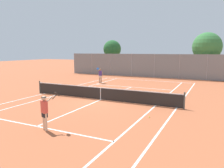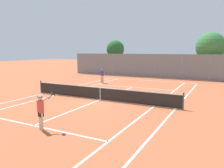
{
  "view_description": "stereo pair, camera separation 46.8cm",
  "coord_description": "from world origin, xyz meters",
  "px_view_note": "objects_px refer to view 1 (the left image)",
  "views": [
    {
      "loc": [
        7.67,
        -13.91,
        3.62
      ],
      "look_at": [
        0.21,
        1.5,
        1.0
      ],
      "focal_mm": 35.0,
      "sensor_mm": 36.0,
      "label": 1
    },
    {
      "loc": [
        8.09,
        -13.7,
        3.62
      ],
      "look_at": [
        0.21,
        1.5,
        1.0
      ],
      "focal_mm": 35.0,
      "sensor_mm": 36.0,
      "label": 2
    }
  ],
  "objects_px": {
    "tennis_net": "(101,93)",
    "player_near_side": "(45,110)",
    "tree_behind_left": "(112,49)",
    "loose_tennis_ball_0": "(121,87)",
    "tree_behind_right": "(208,48)",
    "loose_tennis_ball_3": "(149,117)",
    "loose_tennis_ball_1": "(52,94)",
    "player_far_left": "(100,75)"
  },
  "relations": [
    {
      "from": "loose_tennis_ball_0",
      "to": "loose_tennis_ball_3",
      "type": "relative_size",
      "value": 1.0
    },
    {
      "from": "tennis_net",
      "to": "loose_tennis_ball_0",
      "type": "distance_m",
      "value": 5.94
    },
    {
      "from": "player_far_left",
      "to": "loose_tennis_ball_1",
      "type": "relative_size",
      "value": 26.88
    },
    {
      "from": "player_far_left",
      "to": "tree_behind_right",
      "type": "distance_m",
      "value": 14.64
    },
    {
      "from": "loose_tennis_ball_1",
      "to": "tree_behind_right",
      "type": "relative_size",
      "value": 0.01
    },
    {
      "from": "player_near_side",
      "to": "player_far_left",
      "type": "xyz_separation_m",
      "value": [
        -4.9,
        14.13,
        0.0
      ]
    },
    {
      "from": "player_near_side",
      "to": "tree_behind_left",
      "type": "distance_m",
      "value": 26.63
    },
    {
      "from": "player_far_left",
      "to": "loose_tennis_ball_3",
      "type": "relative_size",
      "value": 26.88
    },
    {
      "from": "loose_tennis_ball_1",
      "to": "loose_tennis_ball_3",
      "type": "relative_size",
      "value": 1.0
    },
    {
      "from": "player_near_side",
      "to": "tree_behind_right",
      "type": "height_order",
      "value": "tree_behind_right"
    },
    {
      "from": "tennis_net",
      "to": "loose_tennis_ball_3",
      "type": "bearing_deg",
      "value": -30.65
    },
    {
      "from": "loose_tennis_ball_0",
      "to": "tree_behind_left",
      "type": "distance_m",
      "value": 14.9
    },
    {
      "from": "player_near_side",
      "to": "tree_behind_left",
      "type": "bearing_deg",
      "value": 109.0
    },
    {
      "from": "loose_tennis_ball_3",
      "to": "loose_tennis_ball_1",
      "type": "bearing_deg",
      "value": 163.12
    },
    {
      "from": "player_near_side",
      "to": "loose_tennis_ball_0",
      "type": "relative_size",
      "value": 26.88
    },
    {
      "from": "player_near_side",
      "to": "loose_tennis_ball_1",
      "type": "xyz_separation_m",
      "value": [
        -5.53,
        6.74,
        -0.89
      ]
    },
    {
      "from": "loose_tennis_ball_0",
      "to": "tree_behind_right",
      "type": "xyz_separation_m",
      "value": [
        7.27,
        11.38,
        3.98
      ]
    },
    {
      "from": "tennis_net",
      "to": "tree_behind_right",
      "type": "height_order",
      "value": "tree_behind_right"
    },
    {
      "from": "tennis_net",
      "to": "tree_behind_left",
      "type": "height_order",
      "value": "tree_behind_left"
    },
    {
      "from": "tennis_net",
      "to": "tree_behind_left",
      "type": "xyz_separation_m",
      "value": [
        -7.9,
        18.45,
        3.3
      ]
    },
    {
      "from": "loose_tennis_ball_3",
      "to": "tree_behind_left",
      "type": "distance_m",
      "value": 24.77
    },
    {
      "from": "tennis_net",
      "to": "player_near_side",
      "type": "xyz_separation_m",
      "value": [
        0.72,
        -6.58,
        0.42
      ]
    },
    {
      "from": "tennis_net",
      "to": "loose_tennis_ball_1",
      "type": "relative_size",
      "value": 181.82
    },
    {
      "from": "loose_tennis_ball_3",
      "to": "tennis_net",
      "type": "bearing_deg",
      "value": 149.35
    },
    {
      "from": "loose_tennis_ball_3",
      "to": "tree_behind_right",
      "type": "xyz_separation_m",
      "value": [
        1.86,
        19.89,
        3.98
      ]
    },
    {
      "from": "player_far_left",
      "to": "tree_behind_right",
      "type": "relative_size",
      "value": 0.3
    },
    {
      "from": "player_near_side",
      "to": "loose_tennis_ball_1",
      "type": "distance_m",
      "value": 8.77
    },
    {
      "from": "loose_tennis_ball_3",
      "to": "tree_behind_right",
      "type": "distance_m",
      "value": 20.37
    },
    {
      "from": "tennis_net",
      "to": "loose_tennis_ball_3",
      "type": "distance_m",
      "value": 5.24
    },
    {
      "from": "loose_tennis_ball_0",
      "to": "tree_behind_left",
      "type": "relative_size",
      "value": 0.01
    },
    {
      "from": "loose_tennis_ball_1",
      "to": "loose_tennis_ball_3",
      "type": "height_order",
      "value": "same"
    },
    {
      "from": "loose_tennis_ball_1",
      "to": "tree_behind_left",
      "type": "bearing_deg",
      "value": 99.57
    },
    {
      "from": "tree_behind_left",
      "to": "loose_tennis_ball_3",
      "type": "bearing_deg",
      "value": -59.59
    },
    {
      "from": "player_far_left",
      "to": "loose_tennis_ball_1",
      "type": "bearing_deg",
      "value": -94.87
    },
    {
      "from": "player_near_side",
      "to": "loose_tennis_ball_3",
      "type": "bearing_deg",
      "value": 46.05
    },
    {
      "from": "player_near_side",
      "to": "tree_behind_right",
      "type": "xyz_separation_m",
      "value": [
        5.64,
        23.81,
        3.09
      ]
    },
    {
      "from": "loose_tennis_ball_0",
      "to": "loose_tennis_ball_3",
      "type": "bearing_deg",
      "value": -57.59
    },
    {
      "from": "tree_behind_left",
      "to": "player_near_side",
      "type": "bearing_deg",
      "value": -71.0
    },
    {
      "from": "tree_behind_left",
      "to": "tennis_net",
      "type": "bearing_deg",
      "value": -66.82
    },
    {
      "from": "loose_tennis_ball_0",
      "to": "loose_tennis_ball_1",
      "type": "relative_size",
      "value": 1.0
    },
    {
      "from": "player_far_left",
      "to": "loose_tennis_ball_1",
      "type": "distance_m",
      "value": 7.47
    },
    {
      "from": "player_near_side",
      "to": "tree_behind_left",
      "type": "xyz_separation_m",
      "value": [
        -8.62,
        25.03,
        2.89
      ]
    }
  ]
}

